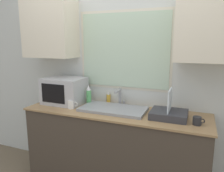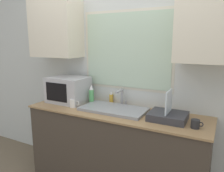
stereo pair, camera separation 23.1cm
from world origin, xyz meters
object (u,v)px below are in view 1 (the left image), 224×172
Objects in this scene: faucet at (120,96)px; dish_rack at (169,113)px; soap_bottle at (108,98)px; spray_bottle at (89,95)px; microwave at (64,91)px; mug_near_sink at (72,104)px.

dish_rack is at bearing -19.22° from faucet.
dish_rack reaches higher than faucet.
dish_rack reaches higher than soap_bottle.
dish_rack is 1.51× the size of spray_bottle.
faucet is 0.19m from soap_bottle.
microwave is 0.31m from spray_bottle.
spray_bottle is 1.92× the size of mug_near_sink.
dish_rack is 0.97m from spray_bottle.
soap_bottle is at bearing 160.83° from dish_rack.
dish_rack is at bearing -7.81° from spray_bottle.
microwave is 1.26m from dish_rack.
spray_bottle is 0.25m from soap_bottle.
dish_rack is at bearing 4.66° from mug_near_sink.
dish_rack is at bearing -19.17° from soap_bottle.
faucet is 0.56m from mug_near_sink.
mug_near_sink is (-0.30, -0.35, -0.01)m from soap_bottle.
spray_bottle is at bearing -146.62° from soap_bottle.
spray_bottle is 1.71× the size of soap_bottle.
microwave is (-0.66, -0.14, 0.03)m from faucet.
dish_rack is (0.59, -0.21, -0.08)m from faucet.
mug_near_sink is at bearing -130.75° from soap_bottle.
spray_bottle is (-0.37, -0.08, -0.01)m from faucet.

